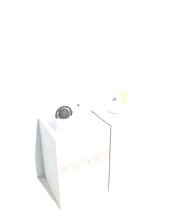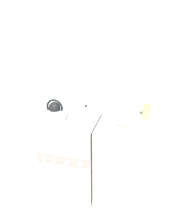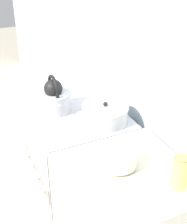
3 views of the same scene
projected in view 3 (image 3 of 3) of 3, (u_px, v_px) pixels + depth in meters
The scene contains 6 objects.
wall_back at pixel (133, 51), 1.93m from camera, with size 7.00×0.06×2.50m.
stove at pixel (79, 170), 2.19m from camera, with size 0.58×0.61×0.88m.
kettle at pixel (54, 98), 1.99m from camera, with size 0.26×0.21×0.25m.
cooking_pot at pixel (105, 114), 1.89m from camera, with size 0.28×0.28×0.13m.
enamel_bowl at pixel (119, 158), 1.50m from camera, with size 0.18×0.18×0.09m.
storage_jar at pixel (180, 172), 1.36m from camera, with size 0.08×0.08×0.16m.
Camera 3 is at (1.59, -0.33, 1.87)m, focal length 50.00 mm.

